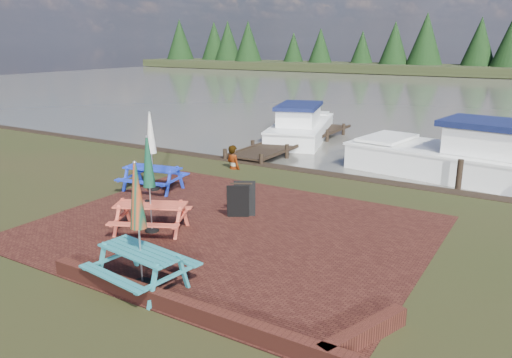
{
  "coord_description": "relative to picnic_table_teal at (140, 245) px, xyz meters",
  "views": [
    {
      "loc": [
        6.31,
        -8.18,
        4.34
      ],
      "look_at": [
        0.05,
        2.11,
        1.0
      ],
      "focal_mm": 35.0,
      "sensor_mm": 36.0,
      "label": 1
    }
  ],
  "objects": [
    {
      "name": "paving",
      "position": [
        -0.22,
        3.18,
        -0.81
      ],
      "size": [
        9.0,
        7.5,
        0.02
      ],
      "primitive_type": "cube",
      "color": "#331410",
      "rests_on": "ground"
    },
    {
      "name": "jetty",
      "position": [
        -3.72,
        13.45,
        -0.7
      ],
      "size": [
        1.76,
        9.08,
        1.0
      ],
      "color": "black",
      "rests_on": "ground"
    },
    {
      "name": "ground",
      "position": [
        -0.22,
        2.18,
        -0.82
      ],
      "size": [
        120.0,
        120.0,
        0.0
      ],
      "primitive_type": "plane",
      "color": "black",
      "rests_on": "ground"
    },
    {
      "name": "brick_wall",
      "position": [
        1.93,
        -0.24,
        -0.67
      ],
      "size": [
        6.21,
        1.79,
        0.3
      ],
      "color": "#4C1E16",
      "rests_on": "ground"
    },
    {
      "name": "boat_near",
      "position": [
        4.0,
        11.72,
        -0.35
      ],
      "size": [
        8.63,
        4.1,
        2.24
      ],
      "rotation": [
        0.0,
        0.0,
        1.42
      ],
      "color": "white",
      "rests_on": "ground"
    },
    {
      "name": "water",
      "position": [
        -0.22,
        39.18,
        -0.82
      ],
      "size": [
        120.0,
        60.0,
        0.02
      ],
      "primitive_type": "cube",
      "color": "#4D4B42",
      "rests_on": "ground"
    },
    {
      "name": "picnic_table_blue",
      "position": [
        -4.02,
        4.68,
        0.0
      ],
      "size": [
        1.93,
        1.78,
        2.35
      ],
      "rotation": [
        0.0,
        0.0,
        0.18
      ],
      "color": "#1831BA",
      "rests_on": "ground"
    },
    {
      "name": "picnic_table_teal",
      "position": [
        0.0,
        0.0,
        0.0
      ],
      "size": [
        1.86,
        1.69,
        2.33
      ],
      "rotation": [
        0.0,
        0.0,
        -0.13
      ],
      "color": "teal",
      "rests_on": "ground"
    },
    {
      "name": "person",
      "position": [
        -3.44,
        8.13,
        0.01
      ],
      "size": [
        0.69,
        0.56,
        1.65
      ],
      "primitive_type": "imported",
      "rotation": [
        0.0,
        0.0,
        2.83
      ],
      "color": "gray",
      "rests_on": "ground"
    },
    {
      "name": "far_treeline",
      "position": [
        -0.22,
        68.18,
        2.46
      ],
      "size": [
        120.0,
        10.0,
        8.1
      ],
      "color": "black",
      "rests_on": "ground"
    },
    {
      "name": "boat_jetty",
      "position": [
        -4.25,
        15.09,
        -0.44
      ],
      "size": [
        4.08,
        7.04,
        1.93
      ],
      "rotation": [
        0.0,
        0.0,
        0.29
      ],
      "color": "white",
      "rests_on": "ground"
    },
    {
      "name": "picnic_table_red",
      "position": [
        -1.71,
        2.11,
        -0.02
      ],
      "size": [
        2.11,
        2.02,
        2.27
      ],
      "rotation": [
        0.0,
        0.0,
        0.45
      ],
      "color": "#D34D36",
      "rests_on": "ground"
    },
    {
      "name": "chalkboard",
      "position": [
        -0.47,
        4.06,
        -0.35
      ],
      "size": [
        0.59,
        0.78,
        0.9
      ],
      "rotation": [
        0.0,
        0.0,
        0.53
      ],
      "color": "black",
      "rests_on": "ground"
    }
  ]
}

